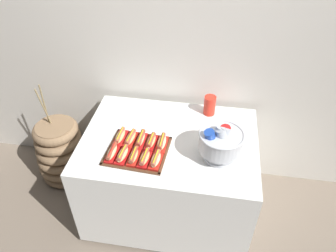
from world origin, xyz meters
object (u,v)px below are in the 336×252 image
Objects in this scene: floor_vase at (62,152)px; hot_dog_6 at (130,138)px; hot_dog_3 at (145,158)px; cup_stack at (210,105)px; hot_dog_9 at (162,143)px; punch_bowl at (221,141)px; hot_dog_0 at (112,153)px; hot_dog_1 at (123,154)px; hot_dog_7 at (141,139)px; serving_tray at (138,151)px; hot_dog_2 at (134,156)px; buffet_table at (169,174)px; hot_dog_4 at (156,160)px; hot_dog_8 at (151,141)px; hot_dog_5 at (120,137)px.

floor_vase is 0.96m from hot_dog_6.
cup_stack reaches higher than hot_dog_3.
punch_bowl reaches higher than hot_dog_9.
hot_dog_0 reaches higher than hot_dog_1.
punch_bowl is (0.70, 0.11, 0.11)m from hot_dog_0.
hot_dog_6 is at bearing 175.37° from punch_bowl.
cup_stack is at bearing 101.33° from punch_bowl.
cup_stack is (0.53, 0.58, 0.04)m from hot_dog_1.
hot_dog_7 reaches higher than hot_dog_0.
hot_dog_1 is at bearing -169.60° from punch_bowl.
punch_bowl is at bearing -78.67° from cup_stack.
hot_dog_9 reaches higher than serving_tray.
hot_dog_6 is at bearing 110.99° from hot_dog_2.
hot_dog_1 is (0.07, -0.00, -0.00)m from hot_dog_0.
hot_dog_3 is at bearing -27.53° from floor_vase.
cup_stack reaches higher than hot_dog_7.
buffet_table is at bearing 33.91° from hot_dog_0.
hot_dog_7 reaches higher than hot_dog_2.
serving_tray is 0.68m from cup_stack.
floor_vase is at bearing 166.04° from punch_bowl.
punch_bowl is at bearing -19.42° from buffet_table.
serving_tray is 0.09m from hot_dog_7.
hot_dog_6 is 1.04× the size of hot_dog_9.
hot_dog_4 is at bearing -101.03° from buffet_table.
hot_dog_4 is 0.67m from cup_stack.
floor_vase is at bearing 145.90° from hot_dog_0.
serving_tray is 0.17m from hot_dog_4.
hot_dog_3 is 0.17m from hot_dog_8.
hot_dog_8 is (0.15, -0.01, 0.00)m from hot_dog_6.
hot_dog_7 is at bearing 110.99° from hot_dog_3.
punch_bowl reaches higher than hot_dog_0.
hot_dog_2 reaches higher than hot_dog_8.
hot_dog_9 is (0.23, 0.15, 0.00)m from hot_dog_1.
hot_dog_7 reaches higher than hot_dog_5.
hot_dog_0 is 0.30m from hot_dog_4.
hot_dog_8 is at bearing 62.10° from hot_dog_2.
hot_dog_2 is at bearing -51.18° from hot_dog_5.
hot_dog_3 is 0.95× the size of hot_dog_9.
hot_dog_9 is at bearing 86.54° from hot_dog_4.
hot_dog_9 reaches higher than hot_dog_1.
floor_vase is 1.13m from hot_dog_3.
hot_dog_9 reaches higher than hot_dog_5.
hot_dog_8 is at bearing 44.27° from hot_dog_1.
hot_dog_1 reaches higher than hot_dog_6.
hot_dog_9 is at bearing 174.70° from punch_bowl.
hot_dog_9 is at bearing 25.35° from serving_tray.
hot_dog_6 is 0.63m from punch_bowl.
hot_dog_6 is 0.15m from hot_dog_8.
punch_bowl is at bearing -5.30° from hot_dog_9.
punch_bowl is (0.63, 0.11, 0.11)m from hot_dog_1.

